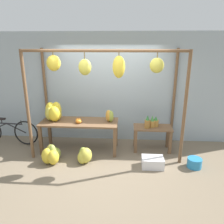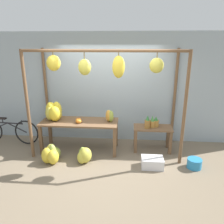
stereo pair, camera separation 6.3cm
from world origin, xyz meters
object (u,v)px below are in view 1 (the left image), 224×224
(banana_pile_on_table, at_px, (54,113))
(papaya_pile, at_px, (109,116))
(orange_pile, at_px, (79,121))
(pineapple_cluster, at_px, (152,122))
(parked_bicycle, at_px, (8,131))
(banana_pile_ground_left, at_px, (52,155))
(fruit_crate_white, at_px, (153,162))
(banana_pile_ground_right, at_px, (84,156))
(blue_bucket, at_px, (194,163))

(banana_pile_on_table, bearing_deg, papaya_pile, -1.17)
(orange_pile, height_order, pineapple_cluster, pineapple_cluster)
(papaya_pile, bearing_deg, pineapple_cluster, 4.57)
(parked_bicycle, relative_size, papaya_pile, 5.78)
(banana_pile_ground_left, relative_size, fruit_crate_white, 1.17)
(banana_pile_on_table, height_order, fruit_crate_white, banana_pile_on_table)
(banana_pile_ground_right, height_order, papaya_pile, papaya_pile)
(banana_pile_ground_right, distance_m, papaya_pile, 1.08)
(banana_pile_ground_left, bearing_deg, pineapple_cluster, 18.31)
(banana_pile_on_table, relative_size, banana_pile_ground_right, 1.37)
(orange_pile, bearing_deg, papaya_pile, 8.52)
(banana_pile_on_table, height_order, banana_pile_ground_right, banana_pile_on_table)
(fruit_crate_white, bearing_deg, parked_bicycle, 166.14)
(fruit_crate_white, bearing_deg, orange_pile, 160.69)
(orange_pile, distance_m, papaya_pile, 0.73)
(pineapple_cluster, height_order, papaya_pile, papaya_pile)
(blue_bucket, xyz_separation_m, papaya_pile, (-1.86, 0.65, 0.78))
(orange_pile, xyz_separation_m, fruit_crate_white, (1.69, -0.59, -0.68))
(banana_pile_on_table, bearing_deg, banana_pile_ground_right, -37.58)
(banana_pile_ground_left, bearing_deg, blue_bucket, 0.06)
(fruit_crate_white, relative_size, parked_bicycle, 0.27)
(parked_bicycle, distance_m, papaya_pile, 2.73)
(fruit_crate_white, bearing_deg, blue_bucket, 3.11)
(papaya_pile, bearing_deg, banana_pile_ground_left, -151.83)
(banana_pile_on_table, distance_m, papaya_pile, 1.35)
(orange_pile, relative_size, blue_bucket, 0.69)
(orange_pile, relative_size, banana_pile_ground_right, 0.53)
(banana_pile_on_table, distance_m, banana_pile_ground_right, 1.31)
(orange_pile, bearing_deg, banana_pile_on_table, 167.92)
(banana_pile_on_table, bearing_deg, parked_bicycle, 172.59)
(orange_pile, xyz_separation_m, blue_bucket, (2.57, -0.54, -0.69))
(banana_pile_on_table, distance_m, orange_pile, 0.66)
(banana_pile_ground_left, bearing_deg, banana_pile_on_table, 100.28)
(parked_bicycle, bearing_deg, fruit_crate_white, -13.86)
(orange_pile, height_order, fruit_crate_white, orange_pile)
(parked_bicycle, bearing_deg, banana_pile_on_table, -7.41)
(banana_pile_on_table, bearing_deg, orange_pile, -12.08)
(blue_bucket, bearing_deg, pineapple_cluster, 139.54)
(banana_pile_ground_right, bearing_deg, papaya_pile, 50.63)
(banana_pile_on_table, height_order, parked_bicycle, banana_pile_on_table)
(banana_pile_ground_left, xyz_separation_m, fruit_crate_white, (2.20, -0.04, -0.07))
(banana_pile_on_table, xyz_separation_m, banana_pile_ground_left, (0.12, -0.68, -0.75))
(parked_bicycle, bearing_deg, banana_pile_ground_right, -20.72)
(banana_pile_ground_right, relative_size, fruit_crate_white, 0.85)
(fruit_crate_white, distance_m, blue_bucket, 0.88)
(pineapple_cluster, xyz_separation_m, banana_pile_ground_left, (-2.22, -0.73, -0.55))
(pineapple_cluster, bearing_deg, banana_pile_on_table, -178.73)
(fruit_crate_white, bearing_deg, papaya_pile, 144.30)
(banana_pile_ground_left, bearing_deg, papaya_pile, 28.17)
(orange_pile, bearing_deg, fruit_crate_white, -19.31)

